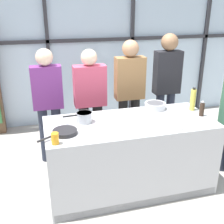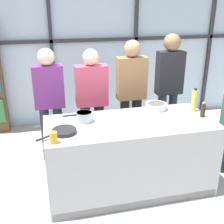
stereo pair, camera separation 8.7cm
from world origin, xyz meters
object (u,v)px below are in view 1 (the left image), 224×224
object	(u,v)px
mixing_bowl	(155,106)
pepper_grinder	(202,109)
spectator_center_left	(90,99)
saucepan	(84,117)
spectator_far_left	(48,100)
spectator_center_right	(130,90)
oil_bottle	(193,100)
spectator_far_right	(167,83)
frying_pan	(64,132)
juice_glass_near	(55,138)
white_plate	(172,127)

from	to	relation	value
mixing_bowl	pepper_grinder	xyz separation A→B (m)	(0.45, -0.37, 0.04)
spectator_center_left	saucepan	distance (m)	0.82
spectator_far_left	spectator_center_right	distance (m)	1.17
spectator_center_left	oil_bottle	xyz separation A→B (m)	(1.17, -0.77, 0.14)
spectator_far_left	oil_bottle	world-z (taller)	spectator_far_left
spectator_far_right	mixing_bowl	xyz separation A→B (m)	(-0.44, -0.60, -0.10)
spectator_far_left	oil_bottle	size ratio (longest dim) A/B	5.46
frying_pan	juice_glass_near	distance (m)	0.23
spectator_far_left	white_plate	world-z (taller)	spectator_far_left
spectator_center_right	white_plate	distance (m)	1.20
spectator_center_right	juice_glass_near	distance (m)	1.71
mixing_bowl	spectator_center_right	bearing A→B (deg)	103.72
spectator_far_right	white_plate	xyz separation A→B (m)	(-0.48, -1.19, -0.14)
spectator_center_left	spectator_far_left	bearing A→B (deg)	0.00
pepper_grinder	juice_glass_near	bearing A→B (deg)	-171.23
spectator_far_left	juice_glass_near	distance (m)	1.24
pepper_grinder	saucepan	bearing A→B (deg)	172.70
spectator_far_right	oil_bottle	distance (m)	0.77
spectator_center_right	oil_bottle	xyz separation A→B (m)	(0.58, -0.77, 0.06)
spectator_far_right	frying_pan	bearing A→B (deg)	32.33
spectator_far_right	pepper_grinder	size ratio (longest dim) A/B	9.15
spectator_far_left	juice_glass_near	world-z (taller)	spectator_far_left
saucepan	pepper_grinder	xyz separation A→B (m)	(1.40, -0.18, 0.02)
frying_pan	juice_glass_near	size ratio (longest dim) A/B	3.61
spectator_center_right	oil_bottle	distance (m)	0.97
frying_pan	oil_bottle	xyz separation A→B (m)	(1.65, 0.28, 0.12)
saucepan	white_plate	xyz separation A→B (m)	(0.91, -0.40, -0.06)
saucepan	spectator_far_left	bearing A→B (deg)	114.76
saucepan	juice_glass_near	world-z (taller)	saucepan
spectator_far_left	frying_pan	size ratio (longest dim) A/B	3.88
spectator_far_left	spectator_far_right	size ratio (longest dim) A/B	0.92
spectator_center_right	spectator_center_left	bearing A→B (deg)	0.00
spectator_center_left	oil_bottle	distance (m)	1.41
oil_bottle	juice_glass_near	xyz separation A→B (m)	(-1.75, -0.47, -0.08)
mixing_bowl	pepper_grinder	world-z (taller)	pepper_grinder
white_plate	pepper_grinder	xyz separation A→B (m)	(0.49, 0.22, 0.08)
juice_glass_near	pepper_grinder	bearing A→B (deg)	8.77
spectator_far_right	saucepan	bearing A→B (deg)	29.52
spectator_center_left	spectator_far_right	bearing A→B (deg)	-180.00
spectator_far_left	mixing_bowl	xyz separation A→B (m)	(1.32, -0.60, 0.00)
oil_bottle	juice_glass_near	size ratio (longest dim) A/B	2.57
mixing_bowl	white_plate	bearing A→B (deg)	-94.24
white_plate	oil_bottle	distance (m)	0.65
spectator_center_left	saucepan	world-z (taller)	spectator_center_left
spectator_center_right	mixing_bowl	bearing A→B (deg)	103.72
spectator_center_left	pepper_grinder	distance (m)	1.53
spectator_center_left	oil_bottle	bearing A→B (deg)	146.75
spectator_center_left	juice_glass_near	world-z (taller)	spectator_center_left
pepper_grinder	juice_glass_near	distance (m)	1.79
saucepan	spectator_center_left	bearing A→B (deg)	74.30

